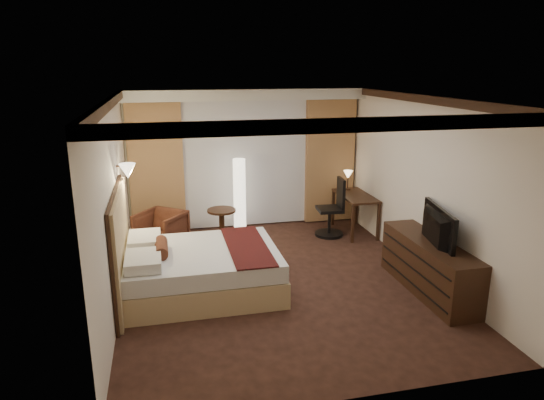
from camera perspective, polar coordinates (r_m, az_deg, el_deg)
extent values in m
cube|color=black|center=(7.36, 0.71, -9.48)|extent=(4.50, 5.50, 0.01)
cube|color=white|center=(6.68, 0.79, 11.99)|extent=(4.50, 5.50, 0.01)
cube|color=white|center=(9.53, -3.19, 4.86)|extent=(4.50, 0.02, 2.70)
cube|color=white|center=(6.75, -18.16, -0.41)|extent=(0.02, 5.50, 2.70)
cube|color=white|center=(7.73, 17.18, 1.66)|extent=(0.02, 5.50, 2.70)
cube|color=white|center=(9.13, -3.03, 12.31)|extent=(4.50, 0.50, 0.20)
cube|color=silver|center=(9.47, -3.09, 4.18)|extent=(2.48, 0.04, 2.45)
cube|color=tan|center=(9.28, -13.44, 3.54)|extent=(1.00, 0.14, 2.45)
cube|color=tan|center=(9.84, 6.79, 4.53)|extent=(1.00, 0.14, 2.45)
imported|color=#482115|center=(8.67, -12.94, -3.30)|extent=(0.99, 0.98, 0.74)
imported|color=black|center=(7.00, 18.25, -2.19)|extent=(0.85, 1.22, 0.15)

